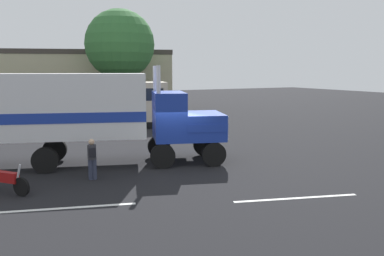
{
  "coord_description": "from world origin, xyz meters",
  "views": [
    {
      "loc": [
        -7.13,
        -15.67,
        4.3
      ],
      "look_at": [
        1.05,
        0.34,
        1.6
      ],
      "focal_mm": 36.18,
      "sensor_mm": 36.0,
      "label": 1
    }
  ],
  "objects_px": {
    "tree_center": "(120,44)",
    "person_bystander": "(92,157)",
    "parked_bus": "(91,101)",
    "motorcycle": "(5,180)",
    "semi_truck": "(51,111)"
  },
  "relations": [
    {
      "from": "tree_center",
      "to": "person_bystander",
      "type": "bearing_deg",
      "value": -109.72
    },
    {
      "from": "parked_bus",
      "to": "motorcycle",
      "type": "distance_m",
      "value": 15.43
    },
    {
      "from": "semi_truck",
      "to": "motorcycle",
      "type": "xyz_separation_m",
      "value": [
        -2.02,
        -3.31,
        -2.04
      ]
    },
    {
      "from": "parked_bus",
      "to": "tree_center",
      "type": "height_order",
      "value": "tree_center"
    },
    {
      "from": "semi_truck",
      "to": "parked_bus",
      "type": "height_order",
      "value": "semi_truck"
    },
    {
      "from": "person_bystander",
      "to": "tree_center",
      "type": "relative_size",
      "value": 0.16
    },
    {
      "from": "tree_center",
      "to": "semi_truck",
      "type": "bearing_deg",
      "value": -115.35
    },
    {
      "from": "motorcycle",
      "to": "semi_truck",
      "type": "bearing_deg",
      "value": 58.67
    },
    {
      "from": "semi_truck",
      "to": "parked_bus",
      "type": "relative_size",
      "value": 1.26
    },
    {
      "from": "parked_bus",
      "to": "motorcycle",
      "type": "relative_size",
      "value": 6.82
    },
    {
      "from": "person_bystander",
      "to": "parked_bus",
      "type": "bearing_deg",
      "value": 77.37
    },
    {
      "from": "person_bystander",
      "to": "parked_bus",
      "type": "relative_size",
      "value": 0.14
    },
    {
      "from": "semi_truck",
      "to": "person_bystander",
      "type": "height_order",
      "value": "semi_truck"
    },
    {
      "from": "parked_bus",
      "to": "motorcycle",
      "type": "bearing_deg",
      "value": -113.73
    },
    {
      "from": "parked_bus",
      "to": "motorcycle",
      "type": "xyz_separation_m",
      "value": [
        -6.17,
        -14.05,
        -1.58
      ]
    }
  ]
}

